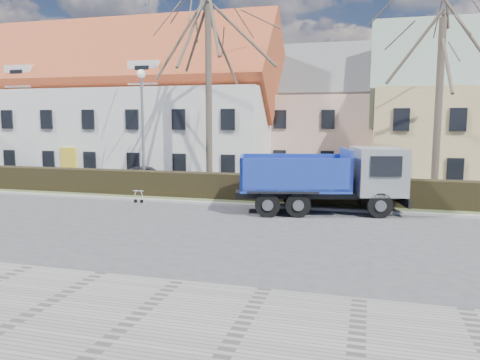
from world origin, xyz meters
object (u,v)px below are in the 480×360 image
(dump_truck, at_px, (315,179))
(streetlight, at_px, (143,131))
(cart_frame, at_px, (134,196))
(parked_car_a, at_px, (147,175))

(dump_truck, xyz_separation_m, streetlight, (-9.87, 2.92, 1.95))
(dump_truck, distance_m, cart_frame, 8.99)
(dump_truck, height_order, cart_frame, dump_truck)
(parked_car_a, bearing_deg, dump_truck, -140.46)
(streetlight, xyz_separation_m, parked_car_a, (-1.47, 3.25, -2.84))
(cart_frame, relative_size, parked_car_a, 0.22)
(dump_truck, relative_size, streetlight, 1.09)
(dump_truck, distance_m, streetlight, 10.47)
(streetlight, distance_m, cart_frame, 4.38)
(dump_truck, xyz_separation_m, cart_frame, (-8.91, -0.03, -1.15))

